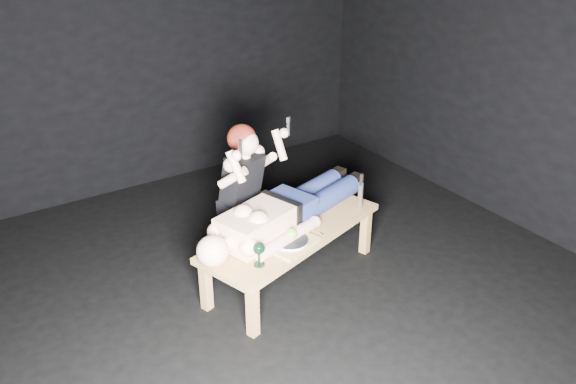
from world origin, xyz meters
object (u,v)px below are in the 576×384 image
at_px(table, 291,254).
at_px(goblet, 259,254).
at_px(lying_man, 286,206).
at_px(kneeling_woman, 235,192).
at_px(carving_knife, 361,191).
at_px(serving_tray, 290,244).

bearing_deg(table, goblet, -164.85).
relative_size(lying_man, kneeling_woman, 1.36).
height_order(lying_man, goblet, lying_man).
xyz_separation_m(lying_man, kneeling_woman, (-0.24, 0.37, 0.03)).
relative_size(kneeling_woman, carving_knife, 4.08).
height_order(table, lying_man, lying_man).
bearing_deg(serving_tray, kneeling_woman, 97.43).
relative_size(goblet, carving_knife, 0.60).
relative_size(kneeling_woman, goblet, 6.83).
bearing_deg(goblet, kneeling_woman, 72.61).
bearing_deg(carving_knife, lying_man, 151.76).
height_order(kneeling_woman, carving_knife, kneeling_woman).
xyz_separation_m(kneeling_woman, goblet, (-0.24, -0.77, -0.09)).
height_order(kneeling_woman, goblet, kneeling_woman).
height_order(kneeling_woman, serving_tray, kneeling_woman).
bearing_deg(kneeling_woman, goblet, -126.72).
bearing_deg(goblet, carving_knife, 13.39).
xyz_separation_m(table, kneeling_woman, (-0.22, 0.48, 0.40)).
height_order(goblet, carving_knife, carving_knife).
xyz_separation_m(table, carving_knife, (0.66, -0.02, 0.38)).
bearing_deg(carving_knife, serving_tray, 174.98).
relative_size(lying_man, serving_tray, 4.44).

